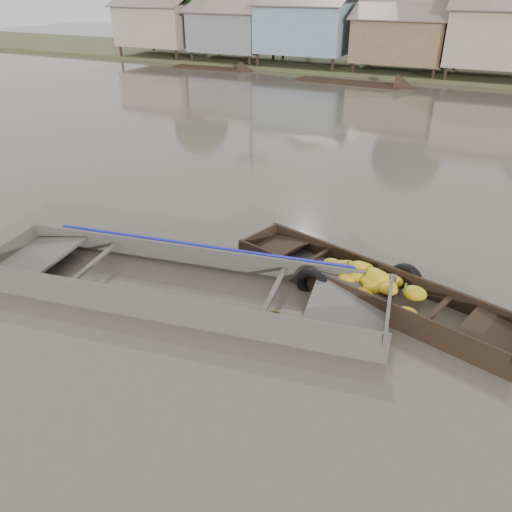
% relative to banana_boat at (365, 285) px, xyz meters
% --- Properties ---
extents(ground, '(120.00, 120.00, 0.00)m').
position_rel_banana_boat_xyz_m(ground, '(-1.53, -1.81, -0.18)').
color(ground, '#514A3E').
rests_on(ground, ground).
extents(banana_boat, '(6.24, 3.08, 0.84)m').
position_rel_banana_boat_xyz_m(banana_boat, '(0.00, 0.00, 0.00)').
color(banana_boat, black).
rests_on(banana_boat, ground).
extents(viewer_boat, '(8.70, 3.58, 0.68)m').
position_rel_banana_boat_xyz_m(viewer_boat, '(-3.40, -1.60, -0.10)').
color(viewer_boat, '#3F3B35').
rests_on(viewer_boat, ground).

